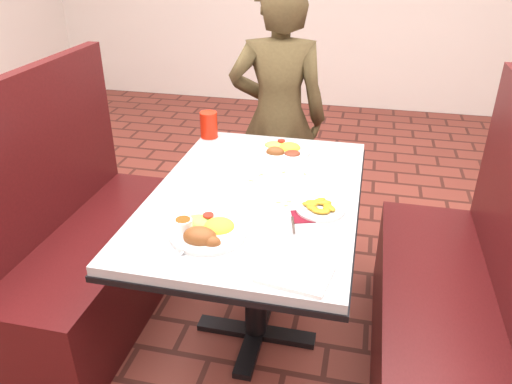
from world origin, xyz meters
TOP-DOWN VIEW (x-y plane):
  - dining_table at (0.00, 0.00)m, footprint 0.81×1.21m
  - booth_bench_left at (-0.80, 0.00)m, footprint 0.47×1.20m
  - booth_bench_right at (0.80, 0.00)m, footprint 0.47×1.20m
  - diner_person at (-0.08, 0.88)m, footprint 0.59×0.43m
  - near_dinner_plate at (-0.09, -0.34)m, footprint 0.26×0.26m
  - far_dinner_plate at (0.03, 0.41)m, footprint 0.25×0.25m
  - plantain_plate at (0.26, -0.09)m, footprint 0.18×0.18m
  - maroon_napkin at (0.21, -0.15)m, footprint 0.11×0.11m
  - spoon_utensil at (0.18, -0.22)m, footprint 0.03×0.12m
  - red_tumbler at (-0.36, 0.52)m, footprint 0.09×0.09m
  - paper_napkin at (0.23, -0.50)m, footprint 0.23×0.19m
  - knife_utensil at (-0.10, -0.39)m, footprint 0.07×0.15m
  - fork_utensil at (-0.11, -0.41)m, footprint 0.05×0.14m
  - lettuce_shreds at (0.04, 0.06)m, footprint 0.28×0.32m

SIDE VIEW (x-z plane):
  - booth_bench_left at x=-0.80m, z-range -0.26..0.92m
  - booth_bench_right at x=0.80m, z-range -0.26..0.92m
  - dining_table at x=0.00m, z-range 0.28..1.03m
  - diner_person at x=-0.08m, z-range 0.00..1.48m
  - lettuce_shreds at x=0.04m, z-range 0.75..0.75m
  - maroon_napkin at x=0.21m, z-range 0.75..0.75m
  - spoon_utensil at x=0.18m, z-range 0.75..0.76m
  - paper_napkin at x=0.23m, z-range 0.75..0.76m
  - knife_utensil at x=-0.10m, z-range 0.76..0.76m
  - fork_utensil at x=-0.11m, z-range 0.76..0.76m
  - plantain_plate at x=0.26m, z-range 0.75..0.78m
  - far_dinner_plate at x=0.03m, z-range 0.74..0.80m
  - near_dinner_plate at x=-0.09m, z-range 0.74..0.82m
  - red_tumbler at x=-0.36m, z-range 0.75..0.88m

